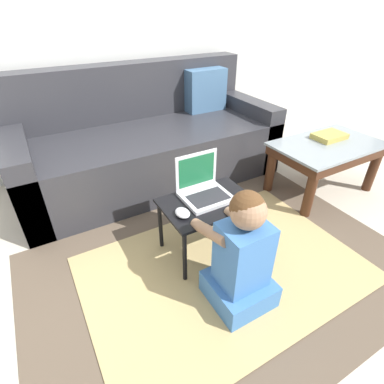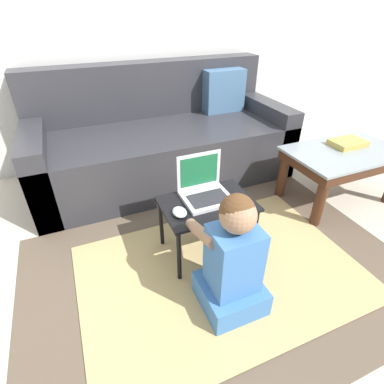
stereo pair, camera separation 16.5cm
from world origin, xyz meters
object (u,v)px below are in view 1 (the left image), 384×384
object	(u,v)px
laptop_desk	(208,208)
book_on_table	(329,136)
coffee_table	(326,152)
computer_mouse	(183,213)
laptop	(204,190)
couch	(149,143)
person_seated	(241,257)

from	to	relation	value
laptop_desk	book_on_table	size ratio (longest dim) A/B	2.08
coffee_table	computer_mouse	xyz separation A→B (m)	(-1.33, -0.18, 0.04)
computer_mouse	book_on_table	bearing A→B (deg)	9.78
coffee_table	laptop	size ratio (longest dim) A/B	3.06
couch	computer_mouse	distance (m)	1.11
computer_mouse	coffee_table	bearing A→B (deg)	7.70
couch	laptop_desk	distance (m)	1.04
person_seated	laptop_desk	bearing A→B (deg)	81.96
coffee_table	person_seated	distance (m)	1.32
laptop_desk	book_on_table	distance (m)	1.25
laptop	book_on_table	bearing A→B (deg)	6.71
person_seated	book_on_table	bearing A→B (deg)	24.68
couch	laptop_desk	world-z (taller)	couch
laptop	computer_mouse	size ratio (longest dim) A/B	2.71
person_seated	book_on_table	distance (m)	1.42
laptop	book_on_table	size ratio (longest dim) A/B	1.08
laptop	person_seated	xyz separation A→B (m)	(-0.06, -0.45, -0.11)
laptop_desk	laptop	size ratio (longest dim) A/B	1.93
coffee_table	couch	bearing A→B (deg)	140.26
coffee_table	book_on_table	bearing A→B (deg)	39.39
coffee_table	laptop	world-z (taller)	laptop
book_on_table	couch	bearing A→B (deg)	144.15
computer_mouse	book_on_table	distance (m)	1.43
coffee_table	laptop	xyz separation A→B (m)	(-1.14, -0.08, 0.06)
laptop_desk	book_on_table	xyz separation A→B (m)	(1.23, 0.20, 0.12)
book_on_table	laptop_desk	bearing A→B (deg)	-170.68
laptop_desk	person_seated	size ratio (longest dim) A/B	0.79
laptop	person_seated	bearing A→B (deg)	-98.14
couch	laptop_desk	xyz separation A→B (m)	(-0.07, -1.04, 0.00)
laptop_desk	laptop	distance (m)	0.10
coffee_table	laptop_desk	world-z (taller)	coffee_table
person_seated	coffee_table	bearing A→B (deg)	23.59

